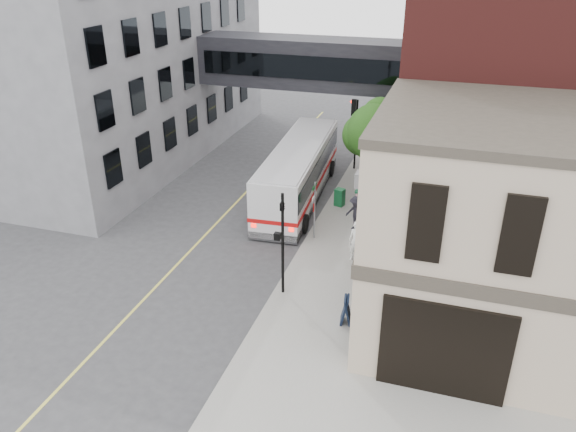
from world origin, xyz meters
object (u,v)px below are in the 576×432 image
Objects in this scene: pedestrian_a at (356,241)px; pedestrian_b at (361,201)px; bus at (299,170)px; pedestrian_c at (356,213)px; sandwich_board at (346,310)px; newspaper_box at (340,197)px.

pedestrian_b is (-0.68, 4.76, -0.14)m from pedestrian_a.
bus is 6.35× the size of pedestrian_c.
sandwich_board is (1.26, -9.54, -0.25)m from pedestrian_b.
newspaper_box is at bearing 132.16° from pedestrian_b.
sandwich_board is at bearing -97.68° from pedestrian_b.
bus is 4.26m from pedestrian_b.
pedestrian_a is 4.81m from pedestrian_b.
bus reaches higher than sandwich_board.
newspaper_box is (2.57, -0.65, -1.09)m from bus.
pedestrian_b reaches higher than newspaper_box.
bus is at bearing -178.38° from newspaper_box.
pedestrian_c reaches higher than pedestrian_b.
newspaper_box is at bearing -14.12° from bus.
bus is at bearing 143.75° from pedestrian_b.
pedestrian_a reaches higher than sandwich_board.
pedestrian_a is at bearing -53.78° from bus.
pedestrian_b is 1.66× the size of newspaper_box.
newspaper_box is (-2.01, 5.62, -0.47)m from pedestrian_a.
newspaper_box is at bearing 95.03° from sandwich_board.
pedestrian_c is 1.85× the size of newspaper_box.
bus is at bearing 170.01° from pedestrian_c.
sandwich_board is at bearing -60.22° from newspaper_box.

